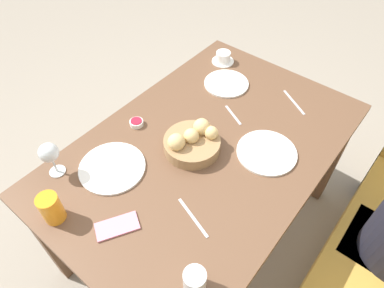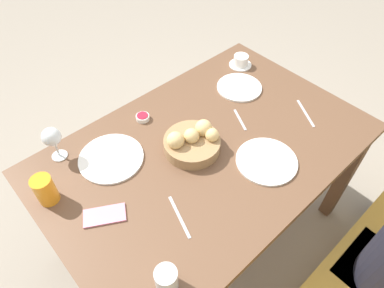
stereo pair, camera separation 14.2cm
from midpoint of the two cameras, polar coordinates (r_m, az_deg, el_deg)
ground_plane at (r=2.06m, az=-0.27°, el=-14.08°), size 10.00×10.00×0.00m
dining_table at (r=1.52m, az=-0.35°, el=-2.70°), size 1.40×0.91×0.74m
bread_basket at (r=1.41m, az=-2.81°, el=0.23°), size 0.24×0.24×0.11m
plate_near_left at (r=1.76m, az=3.42°, el=9.93°), size 0.22×0.22×0.01m
plate_near_right at (r=1.43m, az=-15.97°, el=-3.96°), size 0.27×0.27×0.01m
plate_far_center at (r=1.44m, az=9.61°, el=-1.54°), size 0.25×0.25×0.01m
juice_glass at (r=1.32m, az=-25.35°, el=-9.84°), size 0.08×0.08×0.12m
water_tumbler at (r=1.11m, az=-3.51°, el=-22.12°), size 0.07×0.07×0.10m
wine_glass at (r=1.41m, az=-25.43°, el=-1.61°), size 0.08×0.08×0.16m
coffee_cup at (r=1.90m, az=3.03°, el=14.08°), size 0.12×0.12×0.06m
jam_bowl_berry at (r=1.56m, az=-11.82°, el=3.36°), size 0.06×0.06×0.03m
fork_silver at (r=1.25m, az=-3.16°, el=-12.33°), size 0.07×0.18×0.00m
knife_silver at (r=1.70m, az=14.37°, el=6.64°), size 0.10×0.16×0.00m
spoon_coffee at (r=1.59m, az=4.35°, el=4.71°), size 0.07×0.13×0.00m
cell_phone at (r=1.27m, az=-15.60°, el=-13.28°), size 0.17×0.14×0.01m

